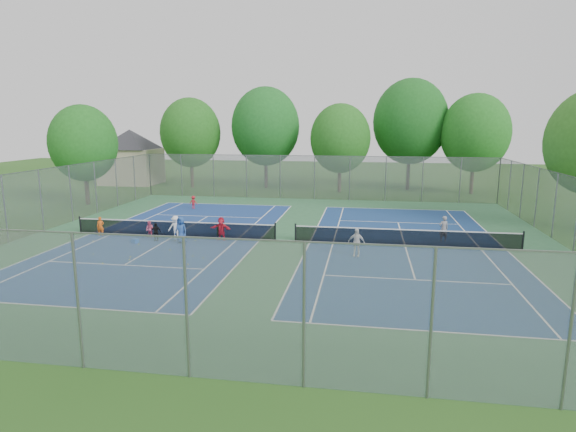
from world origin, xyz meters
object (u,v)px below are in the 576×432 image
object	(u,v)px
net_right	(405,237)
instructor	(444,229)
ball_hopper	(220,231)
net_left	(174,229)
ball_crate	(135,241)

from	to	relation	value
net_right	instructor	xyz separation A→B (m)	(2.30, 1.24, 0.32)
net_right	ball_hopper	xyz separation A→B (m)	(-11.25, 0.56, -0.16)
net_left	net_right	size ratio (longest dim) A/B	1.00
ball_hopper	instructor	size ratio (longest dim) A/B	0.38
net_right	ball_hopper	distance (m)	11.26
net_right	ball_hopper	size ratio (longest dim) A/B	22.08
ball_hopper	instructor	bearing A→B (deg)	2.86
instructor	ball_crate	bearing A→B (deg)	-7.19
net_right	ball_hopper	bearing A→B (deg)	177.14
net_left	ball_crate	world-z (taller)	net_left
net_left	ball_hopper	distance (m)	2.81
ball_hopper	instructor	distance (m)	13.57
net_right	ball_crate	bearing A→B (deg)	-172.09
instructor	net_right	bearing A→B (deg)	10.36
ball_hopper	ball_crate	bearing A→B (deg)	-147.66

